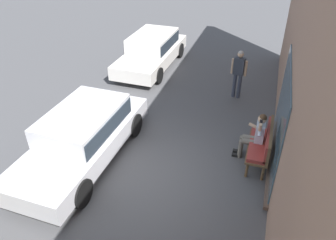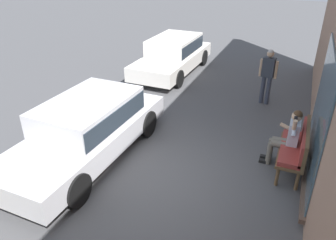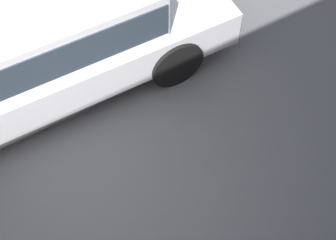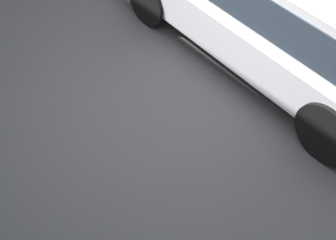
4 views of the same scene
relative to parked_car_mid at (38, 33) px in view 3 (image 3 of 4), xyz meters
name	(u,v)px [view 3 (image 3 of 4)]	position (x,y,z in m)	size (l,w,h in m)	color
ground_plane	(89,181)	(0.22, 1.61, -0.77)	(60.00, 60.00, 0.00)	#4C4C4F
parked_car_mid	(38,33)	(0.00, 0.00, 0.00)	(4.71, 1.95, 1.39)	silver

